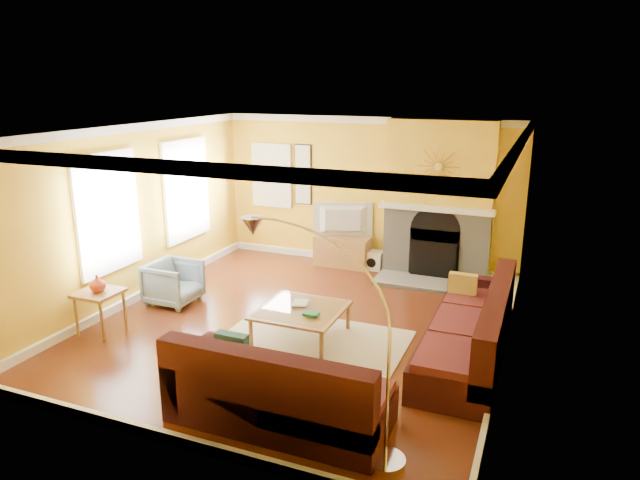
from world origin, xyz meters
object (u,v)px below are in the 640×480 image
at_px(coffee_table, 301,323).
at_px(side_table, 101,312).
at_px(media_console, 343,251).
at_px(armchair, 174,283).
at_px(arc_lamp, 325,344).
at_px(sectional_sofa, 368,328).

height_order(coffee_table, side_table, side_table).
bearing_deg(media_console, armchair, -123.27).
bearing_deg(media_console, side_table, -117.26).
height_order(armchair, arc_lamp, arc_lamp).
relative_size(media_console, side_table, 1.69).
distance_m(coffee_table, media_console, 3.16).
bearing_deg(sectional_sofa, arc_lamp, -85.28).
height_order(coffee_table, arc_lamp, arc_lamp).
distance_m(media_console, arc_lamp, 5.52).
xyz_separation_m(coffee_table, side_table, (-2.58, -0.85, 0.08)).
relative_size(media_console, arc_lamp, 0.47).
bearing_deg(side_table, coffee_table, 18.29).
relative_size(sectional_sofa, arc_lamp, 1.85).
xyz_separation_m(media_console, side_table, (-2.04, -3.96, 0.02)).
distance_m(coffee_table, side_table, 2.72).
relative_size(armchair, side_table, 1.22).
bearing_deg(arc_lamp, sectional_sofa, 94.72).
distance_m(coffee_table, arc_lamp, 2.54).
height_order(sectional_sofa, armchair, sectional_sofa).
relative_size(sectional_sofa, armchair, 5.48).
bearing_deg(armchair, side_table, 167.94).
bearing_deg(arc_lamp, coffee_table, 119.20).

